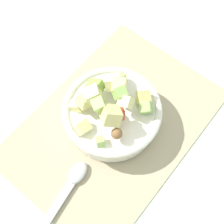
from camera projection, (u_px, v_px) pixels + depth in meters
ground_plane at (114, 125)px, 0.78m from camera, size 2.40×2.40×0.00m
placemat at (114, 125)px, 0.78m from camera, size 0.52×0.36×0.01m
salad_bowl at (112, 113)px, 0.74m from camera, size 0.23×0.23×0.14m
serving_spoon at (69, 187)px, 0.70m from camera, size 0.20×0.06×0.01m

